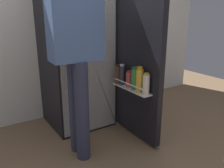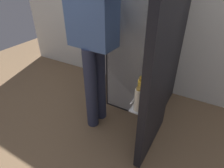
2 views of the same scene
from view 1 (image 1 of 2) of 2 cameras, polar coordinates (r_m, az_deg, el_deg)
ground_plane at (r=2.40m, az=-2.13°, el=-14.00°), size 6.24×6.24×0.00m
kitchen_wall at (r=2.91m, az=-12.54°, el=18.00°), size 4.40×0.10×2.60m
refrigerator at (r=2.55m, az=-7.75°, el=8.59°), size 0.71×1.29×1.74m
person at (r=1.90m, az=-8.64°, el=11.10°), size 0.54×0.76×1.73m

